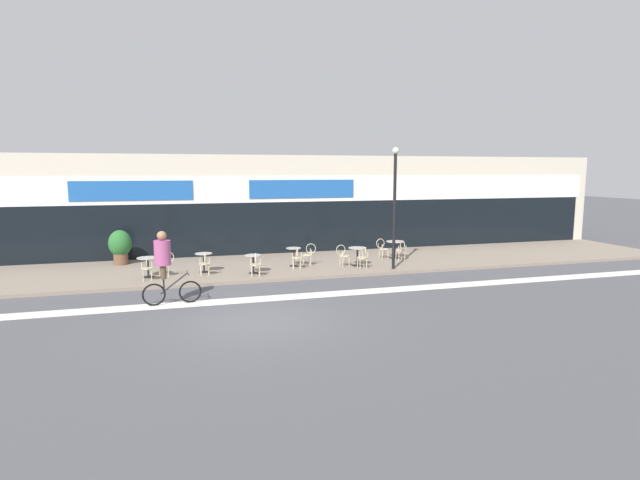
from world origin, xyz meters
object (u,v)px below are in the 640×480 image
cafe_chair_1_near (205,262)px  planter_pot (120,246)px  bistro_table_5 (395,246)px  cafe_chair_4_near (363,256)px  cyclist_0 (164,261)px  cafe_chair_0_side (166,262)px  bistro_table_3 (294,253)px  bistro_table_4 (357,253)px  cafe_chair_0_near (147,266)px  bistro_table_0 (148,263)px  cafe_chair_5_side (382,247)px  cafe_chair_4_side (343,254)px  bistro_table_1 (204,259)px  cafe_chair_3_near (297,256)px  bistro_table_2 (253,260)px  lamp_post (395,199)px  cafe_chair_2_near (256,263)px  cafe_chair_5_near (401,249)px  cafe_chair_3_side (309,253)px

cafe_chair_1_near → planter_pot: 4.57m
bistro_table_5 → cafe_chair_4_near: size_ratio=0.88×
cyclist_0 → cafe_chair_0_side: bearing=86.4°
bistro_table_3 → bistro_table_4: (2.51, -0.65, 0.01)m
bistro_table_4 → cafe_chair_0_side: 7.45m
bistro_table_3 → bistro_table_5: bearing=7.1°
cafe_chair_0_near → planter_pot: 3.79m
bistro_table_0 → cafe_chair_5_side: size_ratio=0.84×
cafe_chair_1_near → cafe_chair_4_side: (5.45, 0.23, 0.00)m
cafe_chair_5_side → bistro_table_4: bearing=-149.0°
bistro_table_1 → cafe_chair_3_near: bearing=-5.8°
bistro_table_2 → lamp_post: bearing=-6.8°
cafe_chair_0_near → cafe_chair_2_near: (3.77, -0.36, 0.00)m
lamp_post → cyclist_0: size_ratio=2.13×
bistro_table_5 → cafe_chair_1_near: 8.44m
bistro_table_5 → cafe_chair_5_near: cafe_chair_5_near is taller
bistro_table_3 → cyclist_0: size_ratio=0.34×
cafe_chair_5_near → cafe_chair_5_side: 0.88m
bistro_table_4 → bistro_table_5: 2.56m
bistro_table_1 → cafe_chair_3_side: (4.19, 0.26, -0.00)m
cafe_chair_1_near → cafe_chair_3_near: same height
bistro_table_4 → cafe_chair_4_side: size_ratio=0.83×
planter_pot → cafe_chair_4_side: bearing=-19.1°
cafe_chair_5_side → cafe_chair_0_near: bearing=-175.7°
bistro_table_1 → lamp_post: 7.69m
cafe_chair_1_near → bistro_table_2: bearing=-93.8°
bistro_table_4 → cafe_chair_2_near: 4.40m
cafe_chair_1_near → cafe_chair_3_near: bearing=-86.9°
bistro_table_2 → cafe_chair_5_side: (5.90, 1.56, 0.02)m
planter_pot → cafe_chair_0_near: bearing=-71.1°
bistro_table_0 → cafe_chair_2_near: cafe_chair_2_near is taller
bistro_table_3 → cafe_chair_0_near: bearing=-167.4°
lamp_post → cafe_chair_3_side: bearing=152.0°
bistro_table_3 → cafe_chair_4_side: cafe_chair_4_side is taller
cafe_chair_3_side → cyclist_0: (-5.51, -4.26, 0.69)m
cafe_chair_3_side → lamp_post: 4.10m
bistro_table_2 → cafe_chair_3_near: size_ratio=0.78×
cafe_chair_1_near → cafe_chair_5_near: same height
bistro_table_5 → cafe_chair_3_side: 4.16m
bistro_table_2 → cafe_chair_3_side: (2.41, 0.97, 0.02)m
cafe_chair_1_near → cafe_chair_5_side: same height
bistro_table_1 → bistro_table_3: size_ratio=0.98×
bistro_table_4 → cafe_chair_5_near: cafe_chair_5_near is taller
bistro_table_2 → lamp_post: size_ratio=0.15×
bistro_table_1 → bistro_table_5: bearing=5.9°
bistro_table_4 → cafe_chair_2_near: (-4.30, -0.95, -0.02)m
bistro_table_5 → cafe_chair_2_near: 6.89m
bistro_table_2 → cafe_chair_5_side: cafe_chair_5_side is taller
cafe_chair_4_side → cafe_chair_5_side: (2.24, 1.24, 0.00)m
cafe_chair_4_side → cafe_chair_5_near: same height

